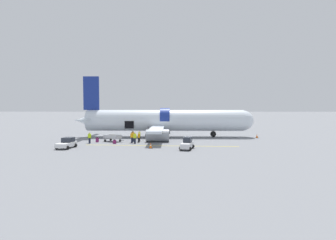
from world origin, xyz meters
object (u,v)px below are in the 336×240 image
ground_crew_loader_a (135,138)px  suitcase_on_tarmac_spare (97,140)px  ground_crew_driver (139,136)px  ground_crew_loader_b (133,136)px  baggage_tug_lead (187,144)px  ground_crew_supervisor (90,137)px  suitcase_on_tarmac_upright (115,142)px  ground_crew_helper (132,137)px  baggage_cart_loading (113,138)px  baggage_tug_mid (67,144)px  ground_crew_marshal (139,137)px  airplane (163,121)px

ground_crew_loader_a → suitcase_on_tarmac_spare: ground_crew_loader_a is taller
ground_crew_loader_a → ground_crew_driver: 2.62m
ground_crew_loader_a → ground_crew_loader_b: (-0.65, 2.23, 0.03)m
ground_crew_loader_b → baggage_tug_lead: bearing=-41.4°
ground_crew_loader_b → ground_crew_driver: (1.02, 0.37, -0.02)m
ground_crew_supervisor → suitcase_on_tarmac_upright: ground_crew_supervisor is taller
baggage_tug_lead → ground_crew_supervisor: size_ratio=1.95×
ground_crew_helper → suitcase_on_tarmac_spare: ground_crew_helper is taller
baggage_cart_loading → suitcase_on_tarmac_spare: bearing=-166.8°
baggage_cart_loading → ground_crew_supervisor: 3.92m
baggage_tug_lead → ground_crew_supervisor: bearing=160.5°
baggage_tug_mid → ground_crew_driver: size_ratio=1.96×
ground_crew_loader_b → ground_crew_helper: bearing=-87.5°
baggage_cart_loading → ground_crew_marshal: ground_crew_marshal is taller
baggage_tug_mid → ground_crew_helper: 10.03m
ground_crew_marshal → ground_crew_supervisor: bearing=-170.4°
ground_crew_driver → suitcase_on_tarmac_upright: (-3.52, -3.00, -0.64)m
ground_crew_helper → ground_crew_marshal: bearing=25.9°
airplane → baggage_cart_loading: size_ratio=9.16×
baggage_tug_lead → ground_crew_driver: 11.05m
baggage_cart_loading → suitcase_on_tarmac_upright: (0.75, -2.44, -0.30)m
baggage_cart_loading → suitcase_on_tarmac_spare: 2.61m
ground_crew_marshal → suitcase_on_tarmac_upright: bearing=-154.7°
ground_crew_loader_b → baggage_cart_loading: bearing=-176.5°
baggage_tug_mid → baggage_cart_loading: baggage_tug_mid is taller
ground_crew_loader_b → ground_crew_marshal: bearing=-40.2°
baggage_cart_loading → suitcase_on_tarmac_spare: size_ratio=4.42×
baggage_tug_lead → ground_crew_marshal: size_ratio=2.17×
baggage_cart_loading → suitcase_on_tarmac_upright: baggage_cart_loading is taller
baggage_tug_mid → ground_crew_driver: bearing=38.6°
baggage_tug_lead → baggage_tug_mid: 16.91m
ground_crew_loader_a → ground_crew_helper: size_ratio=0.99×
airplane → ground_crew_driver: bearing=-120.0°
airplane → baggage_cart_loading: 10.93m
baggage_cart_loading → airplane: bearing=41.3°
baggage_tug_lead → ground_crew_supervisor: (-15.22, 5.39, 0.24)m
baggage_tug_mid → ground_crew_helper: size_ratio=1.95×
ground_crew_helper → suitcase_on_tarmac_spare: (-5.85, 0.65, -0.57)m
ground_crew_marshal → suitcase_on_tarmac_upright: size_ratio=2.33×
baggage_tug_mid → ground_crew_supervisor: size_ratio=1.95×
baggage_tug_mid → ground_crew_supervisor: ground_crew_supervisor is taller
ground_crew_driver → ground_crew_supervisor: 8.03m
ground_crew_loader_b → ground_crew_supervisor: ground_crew_loader_b is taller
ground_crew_loader_b → ground_crew_loader_a: bearing=-73.7°
baggage_cart_loading → ground_crew_loader_a: ground_crew_loader_a is taller
airplane → ground_crew_supervisor: airplane is taller
ground_crew_driver → suitcase_on_tarmac_upright: bearing=-139.5°
baggage_tug_lead → suitcase_on_tarmac_spare: size_ratio=4.11×
baggage_tug_mid → ground_crew_helper: ground_crew_helper is taller
baggage_cart_loading → ground_crew_marshal: 4.42m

